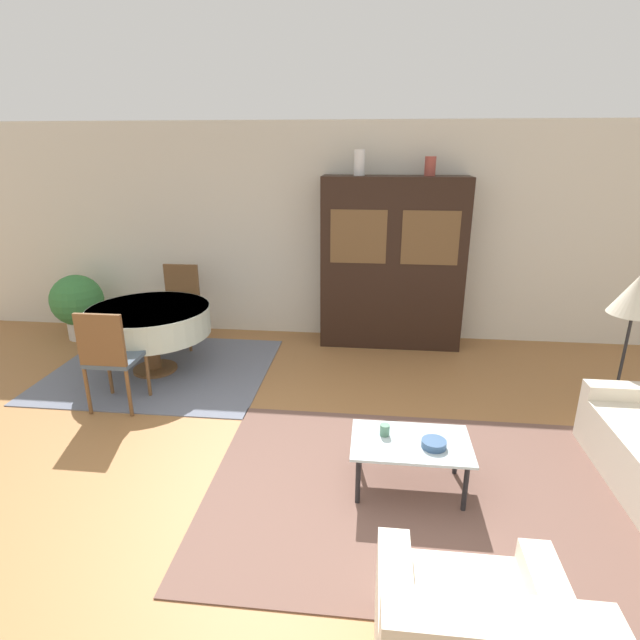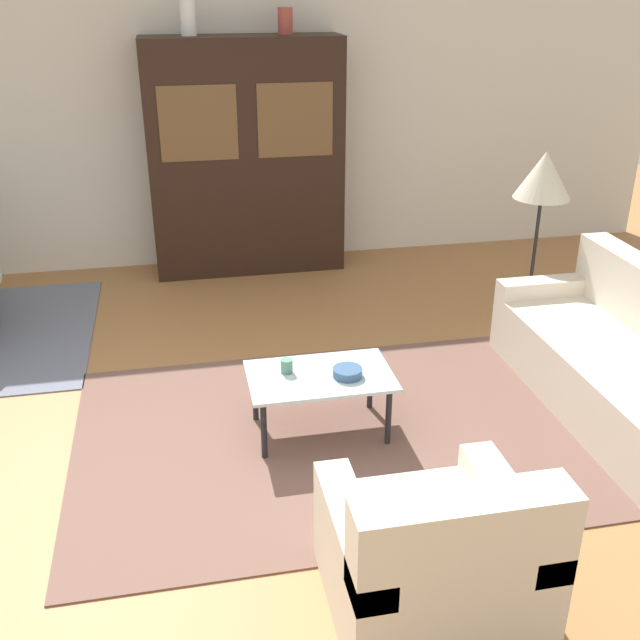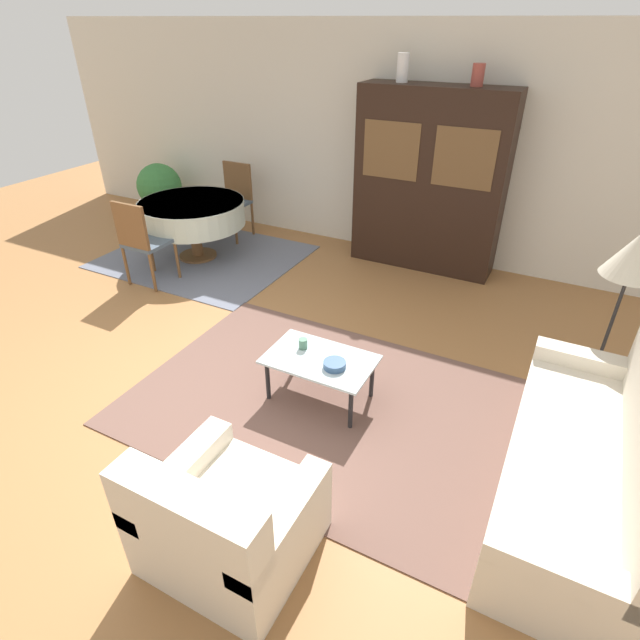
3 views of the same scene
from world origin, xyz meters
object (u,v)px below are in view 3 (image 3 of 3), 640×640
cup (303,344)px  floor_lamp (634,259)px  coffee_table (320,363)px  vase_short (478,75)px  couch (589,467)px  display_cabinet (429,182)px  bowl (335,365)px  dining_chair_far (234,196)px  dining_chair_near (141,238)px  vase_tall (403,68)px  dining_table (192,213)px  armchair (226,522)px  potted_plant (160,188)px

cup → floor_lamp: bearing=30.0°
coffee_table → vase_short: 3.46m
couch → coffee_table: (-1.95, 0.13, 0.06)m
display_cabinet → bowl: display_cabinet is taller
coffee_table → dining_chair_far: bearing=135.8°
couch → dining_chair_near: size_ratio=2.06×
display_cabinet → vase_tall: size_ratio=7.17×
display_cabinet → dining_chair_near: size_ratio=2.09×
floor_lamp → cup: 2.59m
dining_table → cup: bearing=-33.9°
armchair → display_cabinet: (-0.27, 4.42, 0.74)m
dining_table → armchair: bearing=-48.2°
armchair → dining_chair_near: size_ratio=0.86×
dining_table → vase_short: size_ratio=6.07×
potted_plant → display_cabinet: bearing=3.8°
vase_short → vase_tall: bearing=-180.0°
coffee_table → display_cabinet: bearing=91.7°
vase_short → dining_chair_near: bearing=-145.9°
bowl → vase_tall: bearing=102.7°
display_cabinet → potted_plant: bearing=-176.2°
dining_chair_near → floor_lamp: size_ratio=0.73×
floor_lamp → potted_plant: 6.27m
couch → bowl: size_ratio=11.79×
couch → cup: couch is taller
potted_plant → cup: bearing=-33.5°
display_cabinet → coffee_table: bearing=-88.3°
floor_lamp → vase_tall: vase_tall is taller
coffee_table → vase_tall: vase_tall is taller
cup → bowl: (0.34, -0.12, -0.02)m
dining_table → bowl: (2.87, -1.82, -0.17)m
display_cabinet → potted_plant: size_ratio=2.45×
armchair → dining_table: bearing=131.8°
vase_tall → potted_plant: vase_tall is taller
dining_chair_near → floor_lamp: bearing=5.1°
coffee_table → dining_table: (-2.72, 1.76, 0.24)m
vase_short → dining_table: bearing=-158.9°
couch → armchair: (-1.76, -1.36, 0.00)m
dining_chair_near → vase_short: (3.01, 2.04, 1.61)m
bowl → cup: bearing=161.0°
couch → coffee_table: 1.95m
dining_table → dining_chair_far: 0.87m
coffee_table → dining_chair_near: (-2.72, 0.89, 0.22)m
couch → dining_chair_far: dining_chair_far is taller
vase_tall → vase_short: (0.81, 0.00, -0.04)m
coffee_table → potted_plant: potted_plant is taller
dining_chair_far → bowl: (2.87, -2.69, -0.15)m
floor_lamp → cup: bearing=-150.0°
floor_lamp → coffee_table: bearing=-146.4°
bowl → dining_table: bearing=147.7°
floor_lamp → bowl: (-1.82, -1.37, -0.71)m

